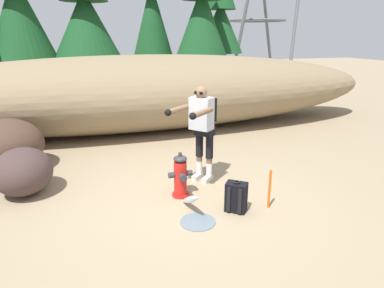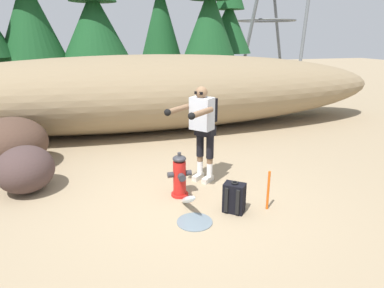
# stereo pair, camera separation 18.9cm
# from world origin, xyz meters

# --- Properties ---
(ground_plane) EXTENTS (56.00, 56.00, 0.04)m
(ground_plane) POSITION_xyz_m (0.00, 0.00, -0.02)
(ground_plane) COLOR #998466
(dirt_embankment) EXTENTS (13.93, 3.20, 1.98)m
(dirt_embankment) POSITION_xyz_m (0.00, 4.40, 0.99)
(dirt_embankment) COLOR #897556
(dirt_embankment) RESTS_ON ground_plane
(fire_hydrant) EXTENTS (0.38, 0.33, 0.73)m
(fire_hydrant) POSITION_xyz_m (-0.14, 0.15, 0.33)
(fire_hydrant) COLOR red
(fire_hydrant) RESTS_ON ground_plane
(hydrant_water_jet) EXTENTS (0.49, 0.97, 0.49)m
(hydrant_water_jet) POSITION_xyz_m (-0.14, -0.44, 0.13)
(hydrant_water_jet) COLOR silver
(hydrant_water_jet) RESTS_ON ground_plane
(utility_worker) EXTENTS (0.99, 0.93, 1.67)m
(utility_worker) POSITION_xyz_m (0.37, 0.59, 1.06)
(utility_worker) COLOR beige
(utility_worker) RESTS_ON ground_plane
(spare_backpack) EXTENTS (0.36, 0.36, 0.47)m
(spare_backpack) POSITION_xyz_m (0.50, -0.56, 0.22)
(spare_backpack) COLOR black
(spare_backpack) RESTS_ON ground_plane
(boulder_large) EXTENTS (1.48, 1.55, 0.98)m
(boulder_large) POSITION_xyz_m (-2.94, 2.23, 0.49)
(boulder_large) COLOR #4B3529
(boulder_large) RESTS_ON ground_plane
(boulder_mid) EXTENTS (0.98, 1.06, 0.76)m
(boulder_mid) POSITION_xyz_m (-2.51, 1.02, 0.38)
(boulder_mid) COLOR #453331
(boulder_mid) RESTS_ON ground_plane
(pine_tree_left) EXTENTS (2.49, 2.49, 6.48)m
(pine_tree_left) POSITION_xyz_m (-3.29, 8.81, 3.48)
(pine_tree_left) COLOR #47331E
(pine_tree_left) RESTS_ON ground_plane
(pine_tree_center) EXTENTS (2.60, 2.60, 5.73)m
(pine_tree_center) POSITION_xyz_m (-1.13, 8.86, 3.23)
(pine_tree_center) COLOR #47331E
(pine_tree_center) RESTS_ON ground_plane
(pine_tree_right) EXTENTS (1.80, 1.80, 6.71)m
(pine_tree_right) POSITION_xyz_m (1.56, 10.13, 3.58)
(pine_tree_right) COLOR #47331E
(pine_tree_right) RESTS_ON ground_plane
(pine_tree_far_right) EXTENTS (2.41, 2.41, 6.31)m
(pine_tree_far_right) POSITION_xyz_m (3.11, 8.35, 3.29)
(pine_tree_far_right) COLOR #47331E
(pine_tree_far_right) RESTS_ON ground_plane
(pine_tree_ridge_end) EXTENTS (1.98, 1.98, 5.28)m
(pine_tree_ridge_end) POSITION_xyz_m (4.43, 9.66, 3.18)
(pine_tree_ridge_end) COLOR #47331E
(pine_tree_ridge_end) RESTS_ON ground_plane
(survey_stake) EXTENTS (0.04, 0.04, 0.60)m
(survey_stake) POSITION_xyz_m (1.00, -0.63, 0.30)
(survey_stake) COLOR #E55914
(survey_stake) RESTS_ON ground_plane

